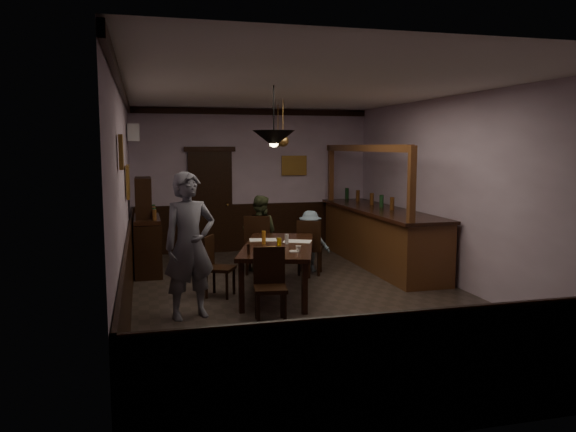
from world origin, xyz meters
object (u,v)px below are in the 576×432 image
object	(u,v)px
dining_table	(278,249)
pendant_brass_far	(278,142)
chair_near	(270,281)
soda_can	(279,242)
pendant_iron	(274,139)
sideboard	(147,235)
pendant_brass_mid	(283,141)
person_seated_left	(260,233)
bar_counter	(380,235)
chair_far_left	(258,242)
chair_side	(215,263)
chair_far_right	(309,245)
coffee_cup	(298,248)
person_seated_right	(310,241)
person_standing	(190,246)

from	to	relation	value
dining_table	pendant_brass_far	bearing A→B (deg)	76.48
chair_near	soda_can	distance (m)	1.25
pendant_brass_far	pendant_iron	bearing A→B (deg)	-104.52
sideboard	pendant_brass_mid	world-z (taller)	pendant_brass_mid
person_seated_left	pendant_brass_mid	distance (m)	1.68
chair_near	bar_counter	size ratio (longest dim) A/B	0.23
chair_far_left	sideboard	distance (m)	1.95
bar_counter	pendant_brass_mid	size ratio (longest dim) A/B	4.92
sideboard	bar_counter	bearing A→B (deg)	-5.85
soda_can	sideboard	world-z (taller)	sideboard
chair_side	person_seated_left	size ratio (longest dim) A/B	0.66
person_seated_left	bar_counter	bearing A→B (deg)	-150.26
chair_far_right	person_seated_left	bearing A→B (deg)	-11.44
chair_far_left	pendant_brass_far	bearing A→B (deg)	-99.95
coffee_cup	pendant_brass_mid	distance (m)	2.53
coffee_cup	soda_can	bearing A→B (deg)	123.39
chair_far_left	bar_counter	bearing A→B (deg)	-157.22
chair_far_right	dining_table	bearing A→B (deg)	76.73
person_seated_left	pendant_brass_mid	size ratio (longest dim) A/B	1.67
dining_table	chair_side	distance (m)	0.96
soda_can	person_seated_right	bearing A→B (deg)	57.71
chair_far_right	sideboard	distance (m)	2.85
coffee_cup	bar_counter	world-z (taller)	bar_counter
chair_near	person_standing	size ratio (longest dim) A/B	0.49
bar_counter	pendant_brass_far	world-z (taller)	pendant_brass_far
chair_far_left	person_seated_right	world-z (taller)	person_seated_right
chair_far_right	pendant_brass_far	distance (m)	2.32
chair_far_right	pendant_iron	world-z (taller)	pendant_iron
person_standing	pendant_brass_mid	size ratio (longest dim) A/B	2.34
person_seated_left	sideboard	size ratio (longest dim) A/B	0.81
chair_near	sideboard	size ratio (longest dim) A/B	0.56
chair_far_left	chair_side	xyz separation A→B (m)	(-0.89, -1.24, -0.07)
coffee_cup	chair_far_right	bearing A→B (deg)	86.21
person_standing	chair_far_right	bearing A→B (deg)	25.11
person_seated_right	pendant_brass_far	xyz separation A→B (m)	(-0.29, 1.22, 1.76)
chair_far_left	pendant_brass_mid	bearing A→B (deg)	-157.73
bar_counter	pendant_brass_mid	bearing A→B (deg)	-175.57
dining_table	pendant_brass_far	xyz separation A→B (m)	(0.62, 2.56, 1.61)
chair_side	pendant_iron	size ratio (longest dim) A/B	1.12
chair_far_right	person_seated_right	xyz separation A→B (m)	(0.09, 0.26, 0.02)
chair_side	person_seated_right	world-z (taller)	person_seated_right
dining_table	pendant_brass_far	distance (m)	3.09
dining_table	sideboard	size ratio (longest dim) A/B	1.43
chair_near	pendant_brass_far	xyz separation A→B (m)	(1.03, 3.82, 1.79)
coffee_cup	pendant_brass_far	size ratio (longest dim) A/B	0.10
dining_table	chair_far_right	world-z (taller)	chair_far_right
pendant_brass_mid	dining_table	bearing A→B (deg)	-106.83
coffee_cup	pendant_brass_mid	size ratio (longest dim) A/B	0.10
chair_far_left	chair_near	bearing A→B (deg)	100.29
dining_table	person_standing	xyz separation A→B (m)	(-1.38, -0.87, 0.26)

